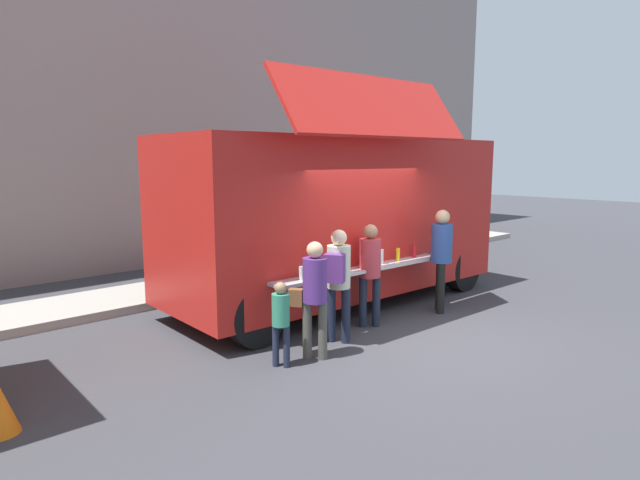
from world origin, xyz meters
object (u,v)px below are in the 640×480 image
at_px(customer_front_ordering, 370,266).
at_px(customer_extra_browsing, 441,251).
at_px(customer_rear_waiting, 314,290).
at_px(customer_mid_with_backpack, 338,275).
at_px(child_near_queue, 281,316).
at_px(food_truck_main, 338,214).
at_px(trash_bin, 384,241).

relative_size(customer_front_ordering, customer_extra_browsing, 0.92).
height_order(customer_rear_waiting, customer_extra_browsing, customer_extra_browsing).
bearing_deg(customer_mid_with_backpack, customer_rear_waiting, 166.09).
bearing_deg(customer_front_ordering, child_near_queue, 137.21).
height_order(food_truck_main, customer_rear_waiting, food_truck_main).
bearing_deg(food_truck_main, customer_extra_browsing, -60.44).
bearing_deg(food_truck_main, customer_mid_with_backpack, -132.57).
bearing_deg(customer_front_ordering, food_truck_main, 12.12).
xyz_separation_m(trash_bin, customer_extra_browsing, (-3.15, -3.99, 0.60)).
height_order(trash_bin, child_near_queue, child_near_queue).
bearing_deg(customer_mid_with_backpack, child_near_queue, 155.06).
height_order(customer_front_ordering, child_near_queue, customer_front_ordering).
distance_m(customer_front_ordering, customer_mid_with_backpack, 0.94).
distance_m(customer_rear_waiting, customer_extra_browsing, 3.12).
relative_size(customer_front_ordering, child_near_queue, 1.47).
xyz_separation_m(customer_front_ordering, customer_mid_with_backpack, (-0.91, -0.21, 0.03)).
bearing_deg(food_truck_main, customer_front_ordering, -113.52).
bearing_deg(customer_extra_browsing, child_near_queue, 52.58).
xyz_separation_m(food_truck_main, customer_front_ordering, (-0.67, -1.40, -0.66)).
bearing_deg(customer_rear_waiting, trash_bin, -3.38).
xyz_separation_m(customer_front_ordering, customer_extra_browsing, (1.54, -0.27, 0.09)).
distance_m(trash_bin, customer_extra_browsing, 5.12).
relative_size(customer_mid_with_backpack, customer_rear_waiting, 1.04).
relative_size(customer_rear_waiting, customer_extra_browsing, 0.89).
bearing_deg(customer_mid_with_backpack, customer_front_ordering, -19.27).
bearing_deg(food_truck_main, customer_rear_waiting, -138.94).
xyz_separation_m(customer_extra_browsing, child_near_queue, (-3.62, -0.08, -0.40)).
bearing_deg(trash_bin, customer_front_ordering, -141.55).
relative_size(trash_bin, child_near_queue, 0.84).
bearing_deg(customer_extra_browsing, customer_front_ordering, 41.36).
xyz_separation_m(customer_mid_with_backpack, child_near_queue, (-1.17, -0.14, -0.35)).
distance_m(trash_bin, customer_rear_waiting, 7.53).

